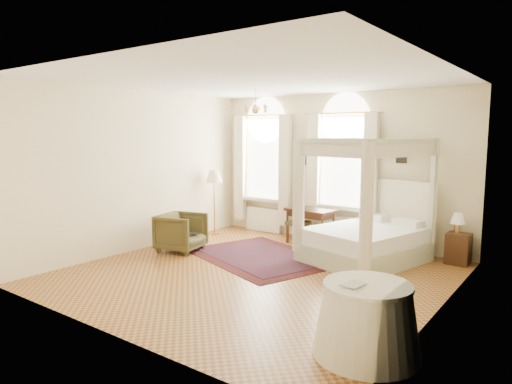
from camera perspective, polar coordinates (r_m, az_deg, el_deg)
ground at (r=8.05m, az=0.07°, el=-10.14°), size 6.00×6.00×0.00m
room_walls at (r=7.69m, az=0.07°, el=4.08°), size 6.00×6.00×6.00m
window_left at (r=11.16m, az=0.94°, el=2.53°), size 1.62×0.27×3.29m
window_right at (r=10.09m, az=10.71°, el=1.91°), size 1.62×0.27×3.29m
chandelier at (r=9.19m, az=-0.02°, el=10.38°), size 0.51×0.45×0.50m
wall_pictures at (r=10.20m, az=10.43°, el=4.24°), size 2.54×0.03×0.39m
canopy_bed at (r=8.91m, az=13.36°, el=-5.10°), size 2.23×2.51×2.33m
nightstand at (r=9.33m, az=23.96°, el=-6.49°), size 0.42×0.38×0.58m
nightstand_lamp at (r=9.29m, az=23.90°, el=-3.18°), size 0.25×0.25×0.37m
writing_desk at (r=9.99m, az=6.78°, el=-2.76°), size 1.11×0.67×0.79m
laptop at (r=9.97m, az=6.44°, el=-2.03°), size 0.41×0.32×0.03m
stool at (r=10.18m, az=5.29°, el=-4.09°), size 0.45×0.45×0.49m
armchair at (r=9.58m, az=-9.33°, el=-4.98°), size 1.03×1.01×0.78m
coffee_table at (r=9.66m, az=-8.95°, el=-5.24°), size 0.59×0.45×0.37m
floor_lamp at (r=10.95m, az=-5.27°, el=1.57°), size 0.40×0.40×1.55m
oriental_rug at (r=9.07m, az=0.63°, el=-8.08°), size 3.38×2.89×0.01m
side_table at (r=5.30m, az=13.67°, el=-15.25°), size 1.18×1.18×0.80m
book at (r=5.10m, az=11.18°, el=-11.05°), size 0.22×0.28×0.02m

